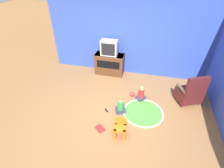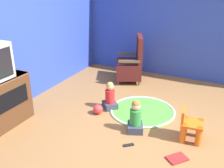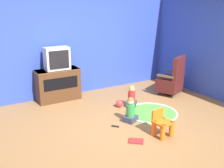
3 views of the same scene
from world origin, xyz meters
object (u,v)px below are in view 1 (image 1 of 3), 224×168
television (109,48)px  remote_control (106,110)px  black_armchair (190,93)px  toy_ball (132,94)px  child_watching_left (141,94)px  book (100,128)px  child_watching_center (121,106)px  tv_cabinet (110,64)px  yellow_kid_chair (120,129)px

television → remote_control: (0.43, -1.99, -1.05)m
black_armchair → toy_ball: size_ratio=6.06×
child_watching_left → book: (-0.89, -1.43, -0.21)m
book → television: bearing=-40.4°
child_watching_left → toy_ball: child_watching_left is taller
black_armchair → child_watching_left: size_ratio=2.03×
black_armchair → remote_control: size_ratio=7.24×
child_watching_center → tv_cabinet: bearing=89.6°
yellow_kid_chair → toy_ball: yellow_kid_chair is taller
toy_ball → book: (-0.61, -1.52, -0.07)m
television → black_armchair: (2.72, -1.06, -0.68)m
tv_cabinet → child_watching_left: tv_cabinet is taller
black_armchair → yellow_kid_chair: black_armchair is taller
toy_ball → book: size_ratio=0.54×
television → remote_control: bearing=-77.8°
black_armchair → toy_ball: (-1.68, -0.09, -0.30)m
tv_cabinet → child_watching_left: bearing=-44.0°
toy_ball → yellow_kid_chair: bearing=-92.6°
child_watching_left → book: size_ratio=1.63×
television → book: (0.44, -2.67, -1.05)m
yellow_kid_chair → book: size_ratio=1.55×
toy_ball → television: bearing=132.3°
tv_cabinet → remote_control: tv_cabinet is taller
tv_cabinet → television: bearing=-90.0°
tv_cabinet → book: size_ratio=3.43×
tv_cabinet → toy_ball: tv_cabinet is taller
tv_cabinet → child_watching_center: (0.83, -1.96, -0.18)m
tv_cabinet → remote_control: 2.11m
black_armchair → child_watching_center: black_armchair is taller
tv_cabinet → book: 2.77m
child_watching_left → book: child_watching_left is taller
television → black_armchair: size_ratio=0.57×
yellow_kid_chair → child_watching_left: size_ratio=0.95×
child_watching_center → toy_ball: size_ratio=3.08×
black_armchair → television: bearing=-46.3°
child_watching_left → toy_ball: size_ratio=2.99×
black_armchair → yellow_kid_chair: (-1.75, -1.66, -0.17)m
tv_cabinet → toy_ball: size_ratio=6.31×
book → remote_control: book is taller
child_watching_left → child_watching_center: child_watching_center is taller
toy_ball → remote_control: (-0.62, -0.84, -0.07)m
television → book: 2.90m
television → black_armchair: bearing=-21.3°
yellow_kid_chair → child_watching_left: 1.52m
black_armchair → child_watching_center: size_ratio=1.97×
child_watching_left → child_watching_center: (-0.50, -0.68, 0.01)m
yellow_kid_chair → remote_control: (-0.54, 0.73, -0.20)m
tv_cabinet → toy_ball: bearing=-48.7°
television → remote_control: 2.29m
tv_cabinet → book: (0.44, -2.71, -0.39)m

